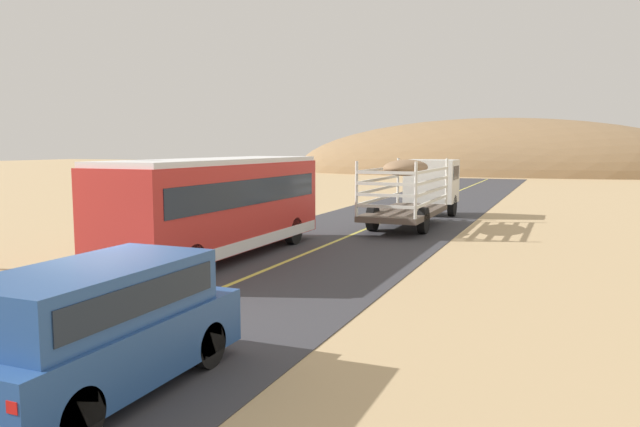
# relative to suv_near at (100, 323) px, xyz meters

# --- Properties ---
(ground_plane) EXTENTS (240.00, 240.00, 0.00)m
(ground_plane) POSITION_rel_suv_near_xyz_m (-1.90, 2.14, -1.09)
(ground_plane) COLOR tan
(road_surface) EXTENTS (8.00, 120.00, 0.02)m
(road_surface) POSITION_rel_suv_near_xyz_m (-1.90, 2.14, -1.08)
(road_surface) COLOR #38383D
(road_surface) RESTS_ON ground
(road_centre_line) EXTENTS (0.16, 117.60, 0.00)m
(road_centre_line) POSITION_rel_suv_near_xyz_m (-1.90, 2.14, -1.06)
(road_centre_line) COLOR #D8CC4C
(road_centre_line) RESTS_ON road_surface
(suv_near) EXTENTS (1.90, 4.62, 1.93)m
(suv_near) POSITION_rel_suv_near_xyz_m (0.00, 0.00, 0.00)
(suv_near) COLOR #264C8C
(suv_near) RESTS_ON road_surface
(livestock_truck) EXTENTS (2.53, 9.70, 3.02)m
(livestock_truck) POSITION_rel_suv_near_xyz_m (-0.37, 22.33, 0.70)
(livestock_truck) COLOR silver
(livestock_truck) RESTS_ON road_surface
(bus) EXTENTS (2.54, 10.00, 3.21)m
(bus) POSITION_rel_suv_near_xyz_m (-4.22, 10.09, 0.66)
(bus) COLOR red
(bus) RESTS_ON road_surface
(boulder_near_shoulder) EXTENTS (1.16, 1.13, 0.95)m
(boulder_near_shoulder) POSITION_rel_suv_near_xyz_m (-18.96, 34.34, -0.61)
(boulder_near_shoulder) COLOR #84705B
(boulder_near_shoulder) RESTS_ON ground
(distant_hill) EXTENTS (55.39, 19.60, 14.43)m
(distant_hill) POSITION_rel_suv_near_xyz_m (-2.90, 74.40, -1.09)
(distant_hill) COLOR #8D6E4C
(distant_hill) RESTS_ON ground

